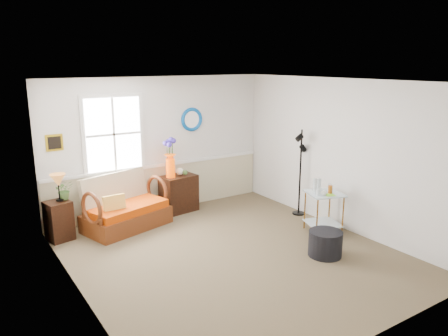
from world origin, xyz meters
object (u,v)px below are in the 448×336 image
side_table (323,213)px  floor_lamp (300,173)px  ottoman (325,243)px  lamp_stand (59,221)px  cabinet (179,193)px  loveseat (126,202)px

side_table → floor_lamp: bearing=72.8°
side_table → ottoman: side_table is taller
lamp_stand → side_table: side_table is taller
lamp_stand → cabinet: (2.30, 0.18, 0.03)m
floor_lamp → ottoman: bearing=-113.0°
lamp_stand → cabinet: cabinet is taller
cabinet → lamp_stand: bearing=177.5°
cabinet → ottoman: size_ratio=1.42×
lamp_stand → side_table: 4.42m
cabinet → loveseat: bearing=-173.8°
side_table → floor_lamp: floor_lamp is taller
cabinet → side_table: bearing=-63.2°
floor_lamp → loveseat: bearing=166.8°
lamp_stand → ottoman: (3.21, -2.84, -0.13)m
floor_lamp → lamp_stand: bearing=170.9°
ottoman → side_table: bearing=46.3°
side_table → lamp_stand: bearing=151.0°
loveseat → cabinet: loveseat is taller
lamp_stand → ottoman: bearing=-41.5°
lamp_stand → side_table: size_ratio=0.93×
loveseat → side_table: loveseat is taller
loveseat → floor_lamp: size_ratio=0.88×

